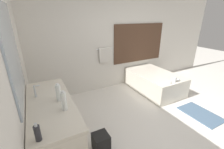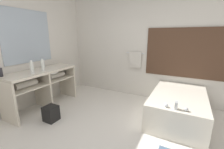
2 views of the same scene
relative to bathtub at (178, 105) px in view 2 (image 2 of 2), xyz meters
The scene contains 8 objects.
wall_back_with_blinds 1.56m from the bathtub, 135.09° to the left, with size 7.40×0.13×2.70m.
vanity_counter 2.88m from the bathtub, 163.15° to the right, with size 0.58×1.55×0.86m.
sink_faucet 3.03m from the bathtub, 167.93° to the right, with size 0.09×0.04×0.18m.
bathtub is the anchor object (origin of this frame).
water_bottle_1 2.85m from the bathtub, 161.34° to the right, with size 0.07×0.07×0.26m.
water_bottle_2 2.92m from the bathtub, 156.22° to the right, with size 0.07×0.07×0.26m.
soap_dispenser 3.36m from the bathtub, 152.23° to the right, with size 0.06×0.06×0.19m.
waste_bin 2.45m from the bathtub, 150.89° to the right, with size 0.24×0.24×0.29m.
Camera 2 is at (0.92, -1.52, 1.59)m, focal length 24.00 mm.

